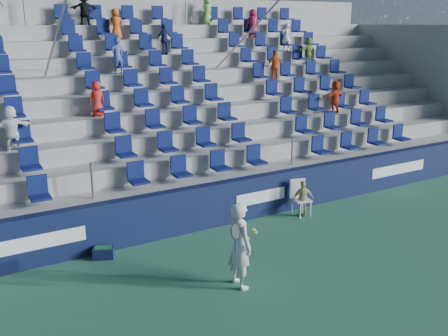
% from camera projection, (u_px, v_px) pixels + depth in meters
% --- Properties ---
extents(ground, '(70.00, 70.00, 0.00)m').
position_uv_depth(ground, '(280.00, 275.00, 10.86)').
color(ground, '#2E6D4B').
rests_on(ground, ground).
extents(sponsor_wall, '(24.00, 0.32, 1.20)m').
position_uv_depth(sponsor_wall, '(211.00, 205.00, 13.31)').
color(sponsor_wall, '#0F173A').
rests_on(sponsor_wall, ground).
extents(grandstand, '(24.00, 8.17, 6.63)m').
position_uv_depth(grandstand, '(140.00, 118.00, 17.11)').
color(grandstand, '#A5A6A0').
rests_on(grandstand, ground).
extents(tennis_player, '(0.69, 0.68, 1.85)m').
position_uv_depth(tennis_player, '(240.00, 245.00, 10.18)').
color(tennis_player, silver).
rests_on(tennis_player, ground).
extents(line_judge_chair, '(0.55, 0.57, 1.04)m').
position_uv_depth(line_judge_chair, '(300.00, 195.00, 14.15)').
color(line_judge_chair, white).
rests_on(line_judge_chair, ground).
extents(line_judge, '(0.66, 0.44, 1.05)m').
position_uv_depth(line_judge, '(303.00, 199.00, 14.03)').
color(line_judge, tan).
rests_on(line_judge, ground).
extents(ball_bin, '(0.56, 0.47, 0.27)m').
position_uv_depth(ball_bin, '(103.00, 252.00, 11.63)').
color(ball_bin, '#10163A').
rests_on(ball_bin, ground).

